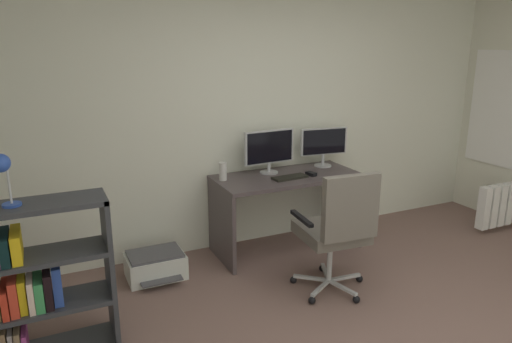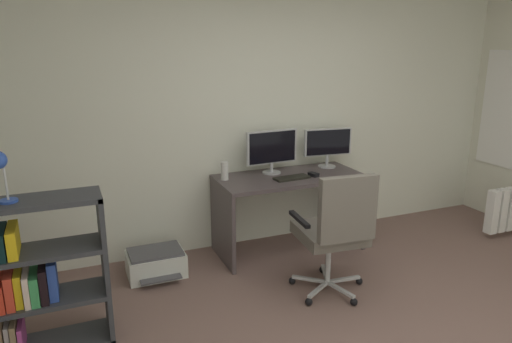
% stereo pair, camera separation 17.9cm
% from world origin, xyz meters
% --- Properties ---
extents(wall_back, '(5.58, 0.10, 2.68)m').
position_xyz_m(wall_back, '(0.00, 2.28, 1.34)').
color(wall_back, silver).
rests_on(wall_back, ground).
extents(desk, '(1.40, 0.65, 0.76)m').
position_xyz_m(desk, '(0.14, 1.88, 0.55)').
color(desk, '#4D4344').
rests_on(desk, ground).
extents(monitor_main, '(0.53, 0.18, 0.42)m').
position_xyz_m(monitor_main, '(0.01, 2.03, 1.01)').
color(monitor_main, '#B2B5B7').
rests_on(monitor_main, desk).
extents(monitor_secondary, '(0.51, 0.18, 0.40)m').
position_xyz_m(monitor_secondary, '(0.64, 2.03, 1.00)').
color(monitor_secondary, '#B2B5B7').
rests_on(monitor_secondary, desk).
extents(keyboard, '(0.35, 0.16, 0.02)m').
position_xyz_m(keyboard, '(0.11, 1.77, 0.77)').
color(keyboard, black).
rests_on(keyboard, desk).
extents(computer_mouse, '(0.08, 0.11, 0.03)m').
position_xyz_m(computer_mouse, '(0.34, 1.77, 0.78)').
color(computer_mouse, black).
rests_on(computer_mouse, desk).
extents(desktop_speaker, '(0.07, 0.07, 0.17)m').
position_xyz_m(desktop_speaker, '(-0.48, 1.98, 0.84)').
color(desktop_speaker, silver).
rests_on(desktop_speaker, desk).
extents(office_chair, '(0.63, 0.64, 1.06)m').
position_xyz_m(office_chair, '(0.07, 0.93, 0.59)').
color(office_chair, '#B7BABC').
rests_on(office_chair, ground).
extents(bookshelf, '(0.77, 0.32, 1.05)m').
position_xyz_m(bookshelf, '(-2.10, 1.09, 0.51)').
color(bookshelf, '#33363B').
rests_on(bookshelf, ground).
extents(desk_lamp, '(0.14, 0.11, 0.32)m').
position_xyz_m(desk_lamp, '(-2.20, 1.09, 1.28)').
color(desk_lamp, blue).
rests_on(desk_lamp, bookshelf).
extents(printer, '(0.49, 0.44, 0.23)m').
position_xyz_m(printer, '(-1.19, 1.83, 0.11)').
color(printer, silver).
rests_on(printer, ground).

